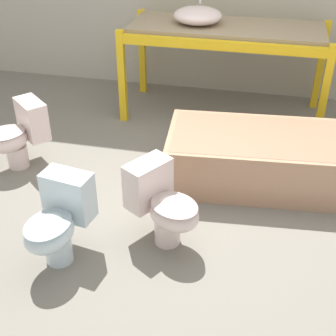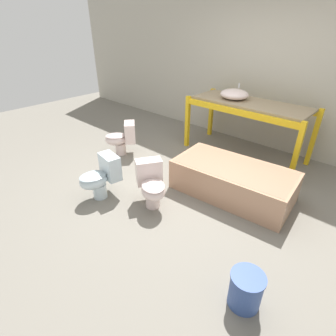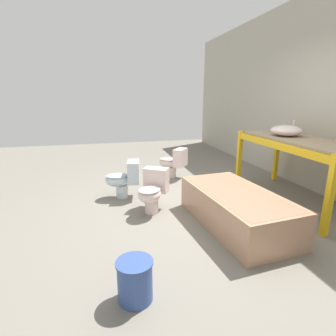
{
  "view_description": "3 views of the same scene",
  "coord_description": "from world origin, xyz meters",
  "px_view_note": "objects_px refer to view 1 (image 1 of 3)",
  "views": [
    {
      "loc": [
        0.41,
        -3.19,
        2.27
      ],
      "look_at": [
        -0.19,
        -0.5,
        0.5
      ],
      "focal_mm": 50.0,
      "sensor_mm": 36.0,
      "label": 1
    },
    {
      "loc": [
        1.86,
        -2.6,
        2.13
      ],
      "look_at": [
        -0.13,
        -0.43,
        0.47
      ],
      "focal_mm": 28.0,
      "sensor_mm": 36.0,
      "label": 2
    },
    {
      "loc": [
        3.12,
        -1.31,
        1.55
      ],
      "look_at": [
        -0.14,
        -0.47,
        0.63
      ],
      "focal_mm": 28.0,
      "sensor_mm": 36.0,
      "label": 3
    }
  ],
  "objects_px": {
    "sink_basin": "(198,15)",
    "toilet_near": "(58,220)",
    "toilet_far": "(18,134)",
    "bathtub_main": "(263,155)",
    "toilet_extra": "(163,204)"
  },
  "relations": [
    {
      "from": "toilet_near",
      "to": "toilet_far",
      "type": "relative_size",
      "value": 0.96
    },
    {
      "from": "toilet_near",
      "to": "toilet_extra",
      "type": "xyz_separation_m",
      "value": [
        0.64,
        0.33,
        0.0
      ]
    },
    {
      "from": "bathtub_main",
      "to": "toilet_extra",
      "type": "bearing_deg",
      "value": -129.94
    },
    {
      "from": "sink_basin",
      "to": "toilet_near",
      "type": "relative_size",
      "value": 0.83
    },
    {
      "from": "sink_basin",
      "to": "toilet_extra",
      "type": "distance_m",
      "value": 2.26
    },
    {
      "from": "toilet_far",
      "to": "toilet_extra",
      "type": "height_order",
      "value": "same"
    },
    {
      "from": "toilet_near",
      "to": "toilet_extra",
      "type": "distance_m",
      "value": 0.72
    },
    {
      "from": "bathtub_main",
      "to": "toilet_near",
      "type": "height_order",
      "value": "toilet_near"
    },
    {
      "from": "sink_basin",
      "to": "bathtub_main",
      "type": "height_order",
      "value": "sink_basin"
    },
    {
      "from": "toilet_near",
      "to": "toilet_far",
      "type": "xyz_separation_m",
      "value": [
        -0.83,
        1.03,
        0.0
      ]
    },
    {
      "from": "toilet_far",
      "to": "toilet_extra",
      "type": "relative_size",
      "value": 0.99
    },
    {
      "from": "bathtub_main",
      "to": "toilet_near",
      "type": "relative_size",
      "value": 2.82
    },
    {
      "from": "sink_basin",
      "to": "toilet_near",
      "type": "xyz_separation_m",
      "value": [
        -0.49,
        -2.46,
        -0.73
      ]
    },
    {
      "from": "toilet_near",
      "to": "toilet_extra",
      "type": "height_order",
      "value": "same"
    },
    {
      "from": "sink_basin",
      "to": "toilet_extra",
      "type": "xyz_separation_m",
      "value": [
        0.15,
        -2.14,
        -0.73
      ]
    }
  ]
}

